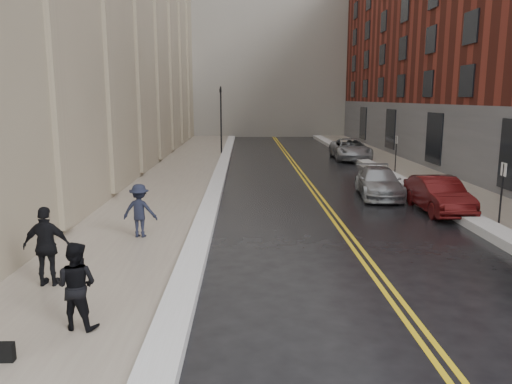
{
  "coord_description": "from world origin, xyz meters",
  "views": [
    {
      "loc": [
        -0.81,
        -8.39,
        4.37
      ],
      "look_at": [
        -0.47,
        6.23,
        1.6
      ],
      "focal_mm": 35.0,
      "sensor_mm": 36.0,
      "label": 1
    }
  ],
  "objects_px": {
    "pedestrian_b": "(140,211)",
    "car_silver_near": "(379,182)",
    "pedestrian_a": "(76,285)",
    "pedestrian_c": "(47,246)",
    "car_silver_far": "(350,149)",
    "car_maroon": "(438,195)"
  },
  "relations": [
    {
      "from": "pedestrian_b",
      "to": "car_silver_near",
      "type": "bearing_deg",
      "value": -135.82
    },
    {
      "from": "pedestrian_a",
      "to": "pedestrian_c",
      "type": "height_order",
      "value": "pedestrian_c"
    },
    {
      "from": "car_silver_near",
      "to": "pedestrian_a",
      "type": "xyz_separation_m",
      "value": [
        -9.12,
        -13.12,
        0.34
      ]
    },
    {
      "from": "car_silver_far",
      "to": "pedestrian_a",
      "type": "height_order",
      "value": "pedestrian_a"
    },
    {
      "from": "pedestrian_b",
      "to": "pedestrian_a",
      "type": "bearing_deg",
      "value": 98.33
    },
    {
      "from": "pedestrian_c",
      "to": "pedestrian_b",
      "type": "bearing_deg",
      "value": -106.46
    },
    {
      "from": "pedestrian_a",
      "to": "pedestrian_b",
      "type": "relative_size",
      "value": 1.0
    },
    {
      "from": "car_silver_far",
      "to": "pedestrian_b",
      "type": "bearing_deg",
      "value": -115.99
    },
    {
      "from": "car_maroon",
      "to": "pedestrian_a",
      "type": "bearing_deg",
      "value": -137.26
    },
    {
      "from": "pedestrian_c",
      "to": "pedestrian_a",
      "type": "bearing_deg",
      "value": 122.94
    },
    {
      "from": "pedestrian_a",
      "to": "pedestrian_b",
      "type": "bearing_deg",
      "value": -76.73
    },
    {
      "from": "pedestrian_a",
      "to": "car_silver_far",
      "type": "bearing_deg",
      "value": -99.55
    },
    {
      "from": "car_silver_near",
      "to": "pedestrian_b",
      "type": "height_order",
      "value": "pedestrian_b"
    },
    {
      "from": "pedestrian_a",
      "to": "pedestrian_b",
      "type": "height_order",
      "value": "pedestrian_a"
    },
    {
      "from": "pedestrian_a",
      "to": "pedestrian_c",
      "type": "relative_size",
      "value": 0.9
    },
    {
      "from": "car_silver_near",
      "to": "pedestrian_c",
      "type": "relative_size",
      "value": 2.4
    },
    {
      "from": "car_maroon",
      "to": "pedestrian_c",
      "type": "relative_size",
      "value": 2.26
    },
    {
      "from": "car_maroon",
      "to": "pedestrian_c",
      "type": "height_order",
      "value": "pedestrian_c"
    },
    {
      "from": "car_silver_near",
      "to": "car_silver_far",
      "type": "bearing_deg",
      "value": 88.96
    },
    {
      "from": "car_silver_far",
      "to": "pedestrian_b",
      "type": "distance_m",
      "value": 23.28
    },
    {
      "from": "car_silver_near",
      "to": "pedestrian_b",
      "type": "relative_size",
      "value": 2.68
    },
    {
      "from": "pedestrian_a",
      "to": "pedestrian_c",
      "type": "bearing_deg",
      "value": -45.65
    }
  ]
}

